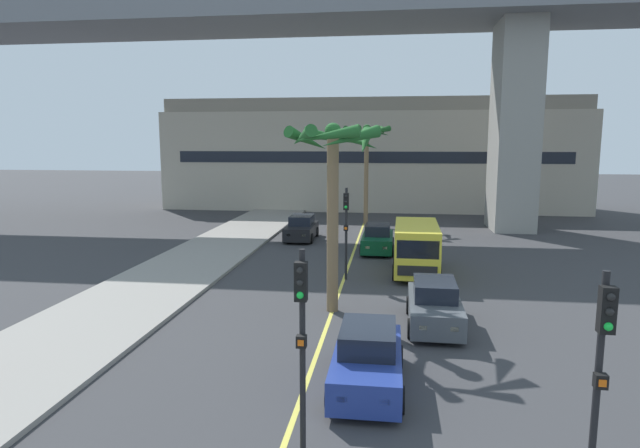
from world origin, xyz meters
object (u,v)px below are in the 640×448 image
at_px(traffic_light_right_far_corner, 601,361).
at_px(palm_tree_mid_median, 334,162).
at_px(delivery_van, 416,247).
at_px(car_queue_second, 368,359).
at_px(palm_tree_near_median, 367,141).
at_px(traffic_light_median_near, 302,325).
at_px(car_queue_front, 434,305).
at_px(car_queue_fourth, 301,229).
at_px(car_queue_third, 378,239).
at_px(traffic_light_median_far, 346,221).

xyz_separation_m(traffic_light_right_far_corner, palm_tree_mid_median, (-5.50, 10.45, 2.82)).
bearing_deg(delivery_van, traffic_light_right_far_corner, -82.47).
xyz_separation_m(car_queue_second, palm_tree_near_median, (-1.41, 27.84, 5.62)).
bearing_deg(delivery_van, palm_tree_near_median, 101.46).
xyz_separation_m(traffic_light_median_near, palm_tree_mid_median, (-0.41, 9.37, 2.82)).
relative_size(car_queue_front, car_queue_second, 1.00).
bearing_deg(car_queue_front, palm_tree_mid_median, 161.71).
bearing_deg(car_queue_front, car_queue_fourth, 114.85).
bearing_deg(traffic_light_median_near, car_queue_fourth, 99.65).
relative_size(car_queue_third, car_queue_fourth, 1.00).
bearing_deg(traffic_light_right_far_corner, car_queue_fourth, 110.16).
height_order(car_queue_third, car_queue_fourth, same).
distance_m(car_queue_third, palm_tree_mid_median, 12.28).
bearing_deg(car_queue_fourth, car_queue_third, -32.97).
bearing_deg(car_queue_second, car_queue_fourth, 104.20).
bearing_deg(palm_tree_mid_median, car_queue_front, -18.29).
relative_size(car_queue_front, traffic_light_right_far_corner, 0.98).
height_order(car_queue_third, palm_tree_mid_median, palm_tree_mid_median).
height_order(car_queue_front, delivery_van, delivery_van).
relative_size(car_queue_third, delivery_van, 0.78).
distance_m(car_queue_front, car_queue_fourth, 17.23).
bearing_deg(palm_tree_mid_median, car_queue_second, -75.69).
bearing_deg(car_queue_second, traffic_light_median_far, 97.91).
height_order(car_queue_front, palm_tree_near_median, palm_tree_near_median).
distance_m(traffic_light_median_near, traffic_light_right_far_corner, 5.20).
bearing_deg(traffic_light_median_far, car_queue_second, -82.09).
xyz_separation_m(delivery_van, palm_tree_mid_median, (-3.28, -6.28, 4.25)).
height_order(palm_tree_near_median, palm_tree_mid_median, palm_tree_near_median).
height_order(car_queue_second, palm_tree_mid_median, palm_tree_mid_median).
bearing_deg(traffic_light_median_far, car_queue_front, -58.72).
relative_size(car_queue_front, traffic_light_median_near, 0.98).
relative_size(delivery_van, palm_tree_near_median, 0.70).
distance_m(delivery_van, palm_tree_mid_median, 8.26).
relative_size(traffic_light_median_far, palm_tree_mid_median, 0.61).
distance_m(car_queue_front, delivery_van, 7.50).
relative_size(palm_tree_near_median, palm_tree_mid_median, 1.09).
bearing_deg(traffic_light_median_near, delivery_van, 79.58).
bearing_deg(delivery_van, car_queue_front, -87.60).
distance_m(car_queue_third, palm_tree_near_median, 11.98).
xyz_separation_m(delivery_van, palm_tree_near_median, (-3.13, 15.46, 5.05)).
xyz_separation_m(traffic_light_median_far, palm_tree_mid_median, (-0.07, -4.62, 2.82)).
relative_size(car_queue_third, traffic_light_median_far, 0.98).
xyz_separation_m(car_queue_fourth, traffic_light_right_far_corner, (9.14, -24.89, 1.99)).
bearing_deg(traffic_light_median_far, traffic_light_median_near, -88.61).
relative_size(delivery_van, traffic_light_median_near, 1.26).
distance_m(traffic_light_median_near, traffic_light_median_far, 14.00).
xyz_separation_m(car_queue_front, traffic_light_right_far_corner, (1.90, -9.26, 1.99)).
xyz_separation_m(car_queue_third, delivery_van, (1.96, -4.94, 0.57)).
bearing_deg(palm_tree_near_median, traffic_light_median_near, -89.53).
bearing_deg(palm_tree_mid_median, traffic_light_median_far, 89.17).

